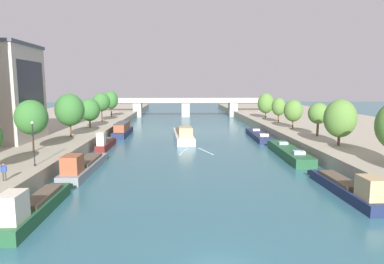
{
  "coord_description": "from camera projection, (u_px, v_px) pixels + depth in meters",
  "views": [
    {
      "loc": [
        -2.33,
        -17.32,
        10.7
      ],
      "look_at": [
        0.0,
        41.09,
        2.45
      ],
      "focal_mm": 30.9,
      "sensor_mm": 36.0,
      "label": 1
    }
  ],
  "objects": [
    {
      "name": "tree_left_by_lamp",
      "position": [
        101.0,
        102.0,
        79.85
      ],
      "size": [
        4.17,
        4.17,
        6.92
      ],
      "color": "brown",
      "rests_on": "quay_left"
    },
    {
      "name": "lamppost_left_bank",
      "position": [
        33.0,
        142.0,
        35.5
      ],
      "size": [
        0.28,
        0.28,
        4.88
      ],
      "color": "black",
      "rests_on": "quay_left"
    },
    {
      "name": "tree_left_end_of_row",
      "position": [
        31.0,
        117.0,
        43.02
      ],
      "size": [
        4.14,
        4.14,
        6.83
      ],
      "color": "brown",
      "rests_on": "quay_left"
    },
    {
      "name": "moored_boat_right_end",
      "position": [
        289.0,
        152.0,
        50.06
      ],
      "size": [
        3.41,
        16.41,
        2.42
      ],
      "color": "#235633",
      "rests_on": "ground"
    },
    {
      "name": "moored_boat_left_gap_after",
      "position": [
        34.0,
        207.0,
        26.84
      ],
      "size": [
        1.99,
        12.11,
        3.21
      ],
      "color": "#235633",
      "rests_on": "ground"
    },
    {
      "name": "moored_boat_right_gap_after",
      "position": [
        259.0,
        135.0,
        67.9
      ],
      "size": [
        3.6,
        16.52,
        2.17
      ],
      "color": "#1E284C",
      "rests_on": "ground"
    },
    {
      "name": "tree_right_far",
      "position": [
        279.0,
        107.0,
        77.21
      ],
      "size": [
        3.26,
        3.26,
        5.83
      ],
      "color": "brown",
      "rests_on": "quay_right"
    },
    {
      "name": "wake_behind_barge",
      "position": [
        194.0,
        151.0,
        54.04
      ],
      "size": [
        5.59,
        6.06,
        0.03
      ],
      "color": "#A5D1DB",
      "rests_on": "ground"
    },
    {
      "name": "tree_left_midway",
      "position": [
        89.0,
        110.0,
        68.03
      ],
      "size": [
        4.3,
        4.3,
        6.03
      ],
      "color": "brown",
      "rests_on": "quay_left"
    },
    {
      "name": "moored_boat_left_lone",
      "position": [
        83.0,
        166.0,
        40.77
      ],
      "size": [
        2.83,
        14.14,
        3.01
      ],
      "color": "gray",
      "rests_on": "ground"
    },
    {
      "name": "quay_left",
      "position": [
        31.0,
        131.0,
        71.64
      ],
      "size": [
        36.0,
        170.0,
        2.03
      ],
      "primitive_type": "cube",
      "color": "#A89E89",
      "rests_on": "ground"
    },
    {
      "name": "bridge_far",
      "position": [
        186.0,
        105.0,
        114.15
      ],
      "size": [
        57.04,
        4.4,
        6.36
      ],
      "color": "#ADA899",
      "rests_on": "ground"
    },
    {
      "name": "moored_boat_right_midway",
      "position": [
        348.0,
        188.0,
        32.14
      ],
      "size": [
        2.37,
        12.95,
        2.91
      ],
      "color": "#1E284C",
      "rests_on": "ground"
    },
    {
      "name": "tree_right_end_of_row",
      "position": [
        293.0,
        111.0,
        66.65
      ],
      "size": [
        3.76,
        3.76,
        5.83
      ],
      "color": "brown",
      "rests_on": "quay_right"
    },
    {
      "name": "person_on_quay",
      "position": [
        4.0,
        171.0,
        30.14
      ],
      "size": [
        0.44,
        0.37,
        1.62
      ],
      "color": "#473D33",
      "rests_on": "quay_left"
    },
    {
      "name": "tree_right_nearest",
      "position": [
        266.0,
        103.0,
        87.81
      ],
      "size": [
        4.28,
        4.28,
        6.69
      ],
      "color": "brown",
      "rests_on": "quay_right"
    },
    {
      "name": "tree_right_past_mid",
      "position": [
        340.0,
        118.0,
        47.44
      ],
      "size": [
        4.52,
        4.52,
        6.73
      ],
      "color": "brown",
      "rests_on": "quay_right"
    },
    {
      "name": "moored_boat_left_midway",
      "position": [
        123.0,
        130.0,
        70.76
      ],
      "size": [
        2.79,
        12.91,
        2.93
      ],
      "color": "#1E284C",
      "rests_on": "ground"
    },
    {
      "name": "tree_right_second",
      "position": [
        318.0,
        113.0,
        56.55
      ],
      "size": [
        3.48,
        3.48,
        5.77
      ],
      "color": "brown",
      "rests_on": "quay_right"
    },
    {
      "name": "quay_right",
      "position": [
        342.0,
        129.0,
        74.37
      ],
      "size": [
        36.0,
        170.0,
        2.03
      ],
      "primitive_type": "cube",
      "color": "#A89E89",
      "rests_on": "ground"
    },
    {
      "name": "tree_left_nearest",
      "position": [
        111.0,
        100.0,
        91.37
      ],
      "size": [
        3.83,
        3.83,
        7.14
      ],
      "color": "brown",
      "rests_on": "quay_left"
    },
    {
      "name": "barge_midriver",
      "position": [
        183.0,
        135.0,
        65.95
      ],
      "size": [
        4.29,
        18.25,
        3.11
      ],
      "color": "silver",
      "rests_on": "ground"
    },
    {
      "name": "moored_boat_left_downstream",
      "position": [
        105.0,
        143.0,
        56.16
      ],
      "size": [
        1.66,
        10.01,
        3.23
      ],
      "color": "maroon",
      "rests_on": "ground"
    },
    {
      "name": "tree_left_past_mid",
      "position": [
        70.0,
        110.0,
        55.53
      ],
      "size": [
        4.8,
        4.8,
        7.31
      ],
      "color": "brown",
      "rests_on": "quay_left"
    }
  ]
}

